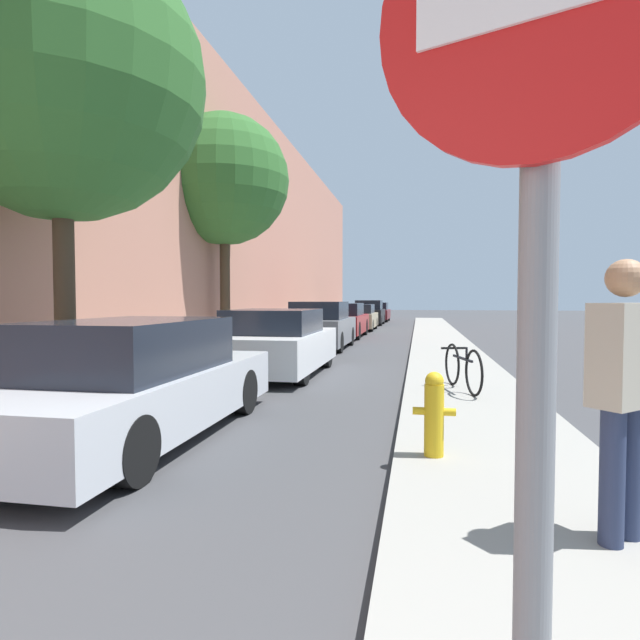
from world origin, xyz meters
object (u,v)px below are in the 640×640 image
at_px(street_tree_near, 60,77).
at_px(pedestrian, 623,383).
at_px(parked_car_maroon, 375,312).
at_px(parked_car_champagne, 357,318).
at_px(parked_car_white, 276,343).
at_px(parked_car_silver, 138,383).
at_px(fire_hydrant, 434,413).
at_px(parked_car_black, 369,313).
at_px(bicycle, 462,368).
at_px(parked_car_red, 343,321).
at_px(parked_car_grey, 321,327).
at_px(street_tree_far, 224,180).
at_px(traffic_sign_post, 537,175).

height_order(street_tree_near, pedestrian, street_tree_near).
bearing_deg(parked_car_maroon, parked_car_champagne, -90.37).
bearing_deg(parked_car_white, parked_car_maroon, 90.13).
relative_size(parked_car_silver, pedestrian, 2.66).
distance_m(parked_car_champagne, fire_hydrant, 21.48).
height_order(parked_car_champagne, fire_hydrant, parked_car_champagne).
relative_size(parked_car_champagne, pedestrian, 2.27).
bearing_deg(parked_car_silver, parked_car_black, 89.72).
xyz_separation_m(parked_car_maroon, bicycle, (3.72, -28.00, -0.16)).
relative_size(parked_car_red, bicycle, 2.68).
xyz_separation_m(parked_car_grey, bicycle, (3.78, -7.59, -0.23)).
bearing_deg(parked_car_silver, street_tree_far, 105.26).
height_order(parked_car_silver, parked_car_white, parked_car_white).
height_order(parked_car_silver, traffic_sign_post, traffic_sign_post).
height_order(parked_car_red, pedestrian, pedestrian).
bearing_deg(parked_car_grey, parked_car_black, 89.70).
bearing_deg(parked_car_champagne, parked_car_red, -90.35).
xyz_separation_m(parked_car_red, parked_car_champagne, (0.03, 4.96, -0.05)).
bearing_deg(street_tree_near, parked_car_champagne, 85.27).
bearing_deg(parked_car_white, parked_car_silver, -91.91).
distance_m(parked_car_grey, street_tree_far, 5.34).
bearing_deg(pedestrian, parked_car_red, 61.81).
distance_m(traffic_sign_post, bicycle, 7.68).
bearing_deg(fire_hydrant, parked_car_white, 119.30).
distance_m(street_tree_near, fire_hydrant, 6.47).
height_order(traffic_sign_post, bicycle, traffic_sign_post).
relative_size(parked_car_grey, pedestrian, 2.37).
bearing_deg(parked_car_silver, parked_car_red, 89.96).
xyz_separation_m(parked_car_grey, pedestrian, (4.30, -12.76, 0.38)).
distance_m(parked_car_white, street_tree_far, 6.30).
relative_size(street_tree_far, pedestrian, 3.95).
height_order(parked_car_grey, fire_hydrant, parked_car_grey).
distance_m(parked_car_champagne, traffic_sign_post, 25.39).
bearing_deg(parked_car_silver, street_tree_near, 150.69).
bearing_deg(parked_car_grey, parked_car_champagne, 90.01).
height_order(parked_car_grey, parked_car_champagne, parked_car_grey).
bearing_deg(parked_car_champagne, parked_car_white, -89.53).
distance_m(parked_car_white, traffic_sign_post, 10.03).
bearing_deg(parked_car_red, street_tree_near, -96.18).
distance_m(parked_car_silver, pedestrian, 4.78).
distance_m(parked_car_grey, street_tree_near, 10.78).
height_order(street_tree_far, bicycle, street_tree_far).
bearing_deg(fire_hydrant, pedestrian, -55.12).
xyz_separation_m(parked_car_champagne, fire_hydrant, (3.24, -21.24, -0.10)).
relative_size(parked_car_white, fire_hydrant, 5.17).
bearing_deg(parked_car_grey, fire_hydrant, -73.94).
xyz_separation_m(parked_car_black, fire_hydrant, (3.15, -26.78, -0.18)).
bearing_deg(parked_car_maroon, bicycle, -82.44).
xyz_separation_m(parked_car_black, traffic_sign_post, (3.21, -30.69, 1.11)).
height_order(parked_car_silver, street_tree_far, street_tree_far).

